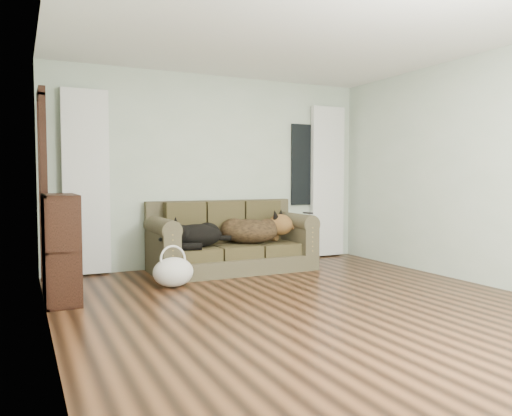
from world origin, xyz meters
name	(u,v)px	position (x,y,z in m)	size (l,w,h in m)	color
floor	(310,306)	(0.00, 0.00, 0.00)	(5.00, 5.00, 0.00)	black
ceiling	(311,24)	(0.00, 0.00, 2.60)	(5.00, 5.00, 0.00)	white
wall_back	(214,171)	(0.00, 2.50, 1.30)	(4.50, 0.04, 2.60)	beige
wall_left	(48,164)	(-2.25, 0.00, 1.30)	(0.04, 5.00, 2.60)	beige
wall_right	(482,169)	(2.25, 0.00, 1.30)	(0.04, 5.00, 2.60)	beige
curtain_left	(86,182)	(-1.70, 2.42, 1.15)	(0.55, 0.08, 2.25)	white
curtain_right	(327,181)	(1.80, 2.42, 1.15)	(0.55, 0.08, 2.25)	white
window_pane	(306,165)	(1.45, 2.47, 1.40)	(0.50, 0.03, 1.20)	black
door_casing	(43,192)	(-2.20, 2.05, 1.05)	(0.07, 0.60, 2.10)	black
sofa	(232,236)	(0.04, 1.98, 0.45)	(2.06, 0.89, 0.84)	brown
dog_black_lab	(194,237)	(-0.51, 1.88, 0.48)	(0.69, 0.48, 0.29)	black
dog_shepherd	(253,232)	(0.31, 1.93, 0.49)	(0.80, 0.56, 0.35)	black
tv_remote	(308,213)	(1.08, 1.80, 0.73)	(0.04, 0.16, 0.02)	black
tote_bag	(173,273)	(-0.93, 1.34, 0.16)	(0.45, 0.35, 0.33)	silver
bookshelf	(61,250)	(-2.09, 1.23, 0.50)	(0.31, 0.83, 1.04)	black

